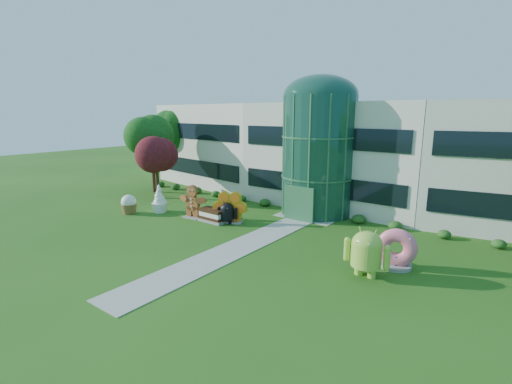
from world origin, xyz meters
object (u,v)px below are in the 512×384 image
Objects in this scene: android_green at (367,250)px; android_black at (227,211)px; gingerbread at (193,201)px; donut at (397,247)px.

android_black is at bearing 165.71° from android_green.
gingerbread reaches higher than android_black.
android_black is at bearing 165.05° from donut.
android_green reaches higher than gingerbread.
android_green is 1.48× the size of android_black.
android_green is at bearing -125.72° from donut.
gingerbread is at bearing 169.99° from android_green.
gingerbread is (-3.33, -0.43, 0.40)m from android_black.
android_green reaches higher than donut.
android_green is 0.97× the size of gingerbread.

